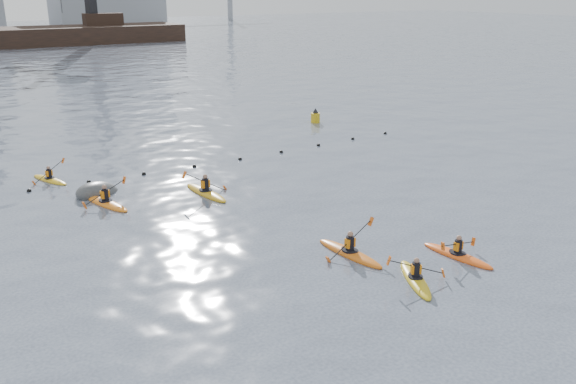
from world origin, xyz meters
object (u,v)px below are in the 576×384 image
at_px(kayaker_0, 350,252).
at_px(kayaker_2, 106,202).
at_px(kayaker_4, 457,254).
at_px(mooring_buoy, 98,194).
at_px(kayaker_5, 50,179).
at_px(nav_buoy, 315,118).
at_px(kayaker_1, 415,278).
at_px(kayaker_3, 206,192).

xyz_separation_m(kayaker_0, kayaker_2, (-6.31, 10.94, 0.00)).
distance_m(kayaker_2, kayaker_4, 16.51).
height_order(kayaker_2, mooring_buoy, kayaker_2).
bearing_deg(kayaker_5, nav_buoy, -8.58).
relative_size(kayaker_0, kayaker_1, 1.14).
xyz_separation_m(kayaker_2, nav_buoy, (19.25, 9.90, 0.28)).
bearing_deg(kayaker_3, kayaker_2, 160.75).
distance_m(kayaker_3, kayaker_5, 9.01).
distance_m(kayaker_0, kayaker_5, 18.08).
relative_size(kayaker_1, kayaker_2, 0.87).
relative_size(kayaker_4, kayaker_5, 1.10).
relative_size(kayaker_1, kayaker_3, 0.83).
bearing_deg(mooring_buoy, kayaker_2, -93.81).
bearing_deg(mooring_buoy, kayaker_5, 113.32).
height_order(kayaker_1, kayaker_2, kayaker_2).
height_order(kayaker_4, nav_buoy, nav_buoy).
bearing_deg(kayaker_5, mooring_buoy, -87.55).
xyz_separation_m(kayaker_4, mooring_buoy, (-9.59, 15.16, -0.10)).
distance_m(kayaker_2, kayaker_3, 4.88).
height_order(kayaker_5, nav_buoy, nav_buoy).
height_order(mooring_buoy, nav_buoy, nav_buoy).
height_order(kayaker_2, kayaker_4, kayaker_2).
bearing_deg(kayaker_5, kayaker_2, -96.04).
bearing_deg(kayaker_2, kayaker_3, -29.52).
height_order(kayaker_4, kayaker_5, kayaker_5).
distance_m(kayaker_1, kayaker_2, 15.58).
height_order(kayaker_1, kayaker_5, kayaker_5).
bearing_deg(kayaker_0, kayaker_2, 114.36).
xyz_separation_m(kayaker_4, nav_buoy, (9.55, 23.26, 0.29)).
distance_m(kayaker_1, kayaker_3, 12.98).
bearing_deg(nav_buoy, kayaker_5, -167.71).
xyz_separation_m(kayaker_2, kayaker_5, (-1.43, 5.39, -0.02)).
bearing_deg(kayaker_3, kayaker_5, 127.81).
bearing_deg(mooring_buoy, kayaker_0, -64.10).
bearing_deg(mooring_buoy, nav_buoy, 22.94).
xyz_separation_m(kayaker_0, kayaker_4, (3.40, -2.41, -0.01)).
xyz_separation_m(kayaker_5, mooring_buoy, (1.55, -3.59, -0.09)).
xyz_separation_m(kayaker_0, kayaker_1, (0.59, -3.03, -0.01)).
xyz_separation_m(kayaker_0, kayaker_3, (-1.57, 9.78, 0.01)).
xyz_separation_m(kayaker_1, nav_buoy, (12.35, 23.87, 0.29)).
bearing_deg(kayaker_4, nav_buoy, -119.71).
relative_size(kayaker_2, kayaker_5, 1.22).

